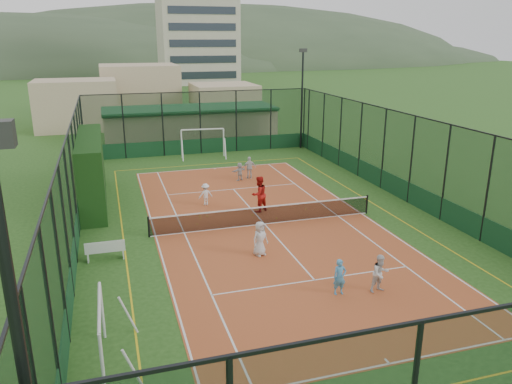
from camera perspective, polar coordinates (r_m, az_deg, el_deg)
ground at (r=25.46m, az=0.99°, el=-3.72°), size 300.00×300.00×0.00m
court_slab at (r=25.46m, az=0.99°, el=-3.71°), size 11.17×23.97×0.01m
tennis_net at (r=25.27m, az=1.00°, el=-2.59°), size 11.67×0.12×1.06m
perimeter_fence at (r=24.67m, az=1.02°, el=1.71°), size 18.12×34.12×5.00m
floodlight_ne at (r=42.62m, az=5.27°, el=10.47°), size 0.60×0.26×8.25m
clubhouse at (r=45.83m, az=-7.53°, el=7.65°), size 15.20×7.20×3.15m
apartment_tower at (r=106.54m, az=-6.84°, el=20.33°), size 15.00×12.00×30.00m
distant_hills at (r=173.01m, az=-14.87°, el=13.70°), size 200.00×60.00×24.00m
hedge_left at (r=29.81m, az=-18.26°, el=2.41°), size 1.31×8.74×3.83m
white_bench at (r=22.32m, az=-16.85°, el=-6.33°), size 1.66×0.48×0.93m
futsal_goal_near at (r=15.46m, az=-17.16°, el=-15.44°), size 2.98×0.88×1.92m
futsal_goal_far at (r=39.78m, az=-6.10°, el=5.56°), size 3.51×1.32×2.22m
child_near_left at (r=21.67m, az=0.46°, el=-5.34°), size 0.89×0.74×1.55m
child_near_mid at (r=18.82m, az=9.54°, el=-9.56°), size 0.51×0.34×1.37m
child_near_right at (r=19.28m, az=14.02°, el=-9.02°), size 0.78×0.64×1.47m
child_far_left at (r=28.29m, az=-5.79°, el=-0.26°), size 0.86×0.57×1.25m
child_far_right at (r=33.48m, az=-0.74°, el=2.80°), size 0.89×0.41×1.49m
child_far_back at (r=33.08m, az=-1.88°, el=2.36°), size 1.16×0.80×1.20m
coach at (r=26.97m, az=0.34°, el=-0.25°), size 1.19×1.08×1.98m
tennis_balls at (r=26.42m, az=-2.43°, el=-2.84°), size 6.25×1.54×0.07m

